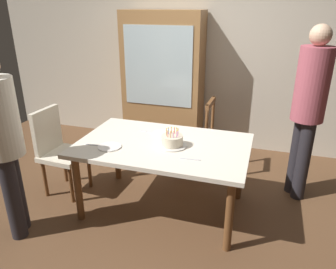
# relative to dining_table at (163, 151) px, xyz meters

# --- Properties ---
(ground) EXTENTS (6.40, 6.40, 0.00)m
(ground) POSITION_rel_dining_table_xyz_m (0.00, 0.00, -0.65)
(ground) COLOR brown
(back_wall) EXTENTS (6.40, 0.10, 2.60)m
(back_wall) POSITION_rel_dining_table_xyz_m (0.00, 1.85, 0.65)
(back_wall) COLOR beige
(back_wall) RESTS_ON ground
(dining_table) EXTENTS (1.63, 1.04, 0.73)m
(dining_table) POSITION_rel_dining_table_xyz_m (0.00, 0.00, 0.00)
(dining_table) COLOR silver
(dining_table) RESTS_ON ground
(birthday_cake) EXTENTS (0.28, 0.28, 0.17)m
(birthday_cake) POSITION_rel_dining_table_xyz_m (0.10, -0.03, 0.13)
(birthday_cake) COLOR silver
(birthday_cake) RESTS_ON dining_table
(plate_near_celebrant) EXTENTS (0.22, 0.22, 0.01)m
(plate_near_celebrant) POSITION_rel_dining_table_xyz_m (-0.45, -0.23, 0.09)
(plate_near_celebrant) COLOR white
(plate_near_celebrant) RESTS_ON dining_table
(plate_far_side) EXTENTS (0.22, 0.22, 0.01)m
(plate_far_side) POSITION_rel_dining_table_xyz_m (-0.08, 0.23, 0.09)
(plate_far_side) COLOR white
(plate_far_side) RESTS_ON dining_table
(fork_near_celebrant) EXTENTS (0.18, 0.03, 0.01)m
(fork_near_celebrant) POSITION_rel_dining_table_xyz_m (-0.61, -0.24, 0.08)
(fork_near_celebrant) COLOR silver
(fork_near_celebrant) RESTS_ON dining_table
(fork_far_side) EXTENTS (0.18, 0.04, 0.01)m
(fork_far_side) POSITION_rel_dining_table_xyz_m (-0.24, 0.24, 0.08)
(fork_far_side) COLOR silver
(fork_far_side) RESTS_ON dining_table
(fork_near_guest) EXTENTS (0.18, 0.03, 0.01)m
(fork_near_guest) POSITION_rel_dining_table_xyz_m (0.33, -0.25, 0.08)
(fork_near_guest) COLOR silver
(fork_near_guest) RESTS_ON dining_table
(chair_spindle_back) EXTENTS (0.45, 0.45, 0.95)m
(chair_spindle_back) POSITION_rel_dining_table_xyz_m (0.13, 0.84, -0.19)
(chair_spindle_back) COLOR beige
(chair_spindle_back) RESTS_ON ground
(chair_upholstered) EXTENTS (0.47, 0.46, 0.95)m
(chair_upholstered) POSITION_rel_dining_table_xyz_m (-1.21, -0.01, -0.12)
(chair_upholstered) COLOR beige
(chair_upholstered) RESTS_ON ground
(person_celebrant) EXTENTS (0.32, 0.32, 1.63)m
(person_celebrant) POSITION_rel_dining_table_xyz_m (-1.15, -0.76, 0.28)
(person_celebrant) COLOR #262328
(person_celebrant) RESTS_ON ground
(person_guest) EXTENTS (0.32, 0.32, 1.81)m
(person_guest) POSITION_rel_dining_table_xyz_m (1.31, 0.69, 0.39)
(person_guest) COLOR #262328
(person_guest) RESTS_ON ground
(china_cabinet) EXTENTS (1.10, 0.45, 1.90)m
(china_cabinet) POSITION_rel_dining_table_xyz_m (-0.52, 1.56, 0.30)
(china_cabinet) COLOR #9E7042
(china_cabinet) RESTS_ON ground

